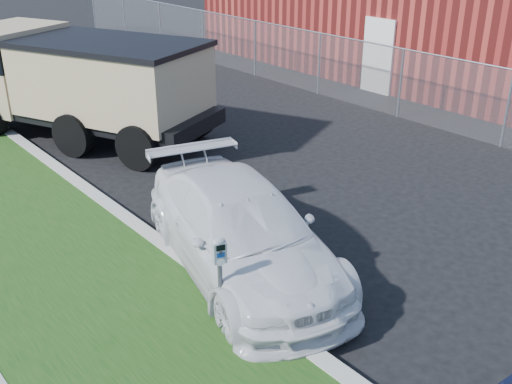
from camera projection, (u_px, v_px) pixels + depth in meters
ground at (361, 244)px, 9.77m from camera, size 120.00×120.00×0.00m
chainlink_fence at (320, 52)px, 17.62m from camera, size 0.06×30.06×30.00m
brick_building at (419, 1)px, 21.43m from camera, size 9.20×14.20×4.17m
parking_meter at (220, 264)px, 7.27m from camera, size 0.20×0.16×1.26m
white_wagon at (239, 229)px, 8.83m from camera, size 3.00×4.94×1.34m
dump_truck at (75, 79)px, 14.07m from camera, size 4.66×6.72×2.48m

